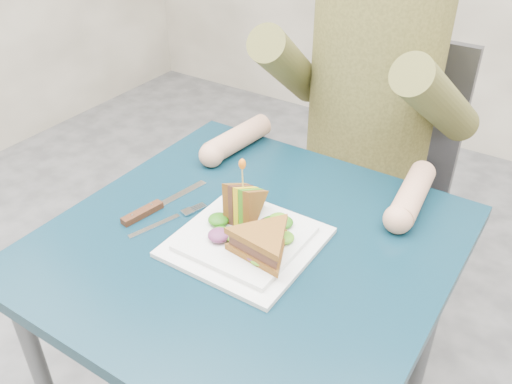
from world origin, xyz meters
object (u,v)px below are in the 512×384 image
Objects in this scene: chair at (373,171)px; sandwich_upright at (243,204)px; table at (249,269)px; fork at (167,221)px; knife at (150,209)px; sandwich_flat at (263,243)px; plate at (246,241)px; diner at (373,63)px.

sandwich_upright is (-0.03, -0.65, 0.24)m from chair.
table is 4.30× the size of fork.
knife reaches higher than fork.
table is 0.14m from sandwich_flat.
knife is at bearing -107.47° from chair.
knife is at bearing -174.73° from plate.
chair is 0.72m from plate.
chair is 1.25× the size of diner.
plate is 1.49× the size of fork.
sandwich_flat is at bearing -34.25° from table.
table is at bearing -41.92° from sandwich_upright.
chair is at bearing 72.53° from knife.
chair reaches higher than knife.
chair is 0.76m from sandwich_flat.
table is at bearing -90.00° from chair.
diner is 5.52× the size of sandwich_upright.
fork is at bearing -151.53° from sandwich_upright.
fork is at bearing -103.35° from chair.
diner is at bearing 69.51° from knife.
diner is at bearing 90.00° from table.
sandwich_flat is at bearing -24.44° from plate.
table is at bearing 15.21° from fork.
knife is at bearing 179.22° from sandwich_flat.
knife is (-0.22, -0.60, -0.18)m from diner.
sandwich_upright is at bearing 138.08° from table.
fork is at bearing -170.25° from plate.
diner reaches higher than table.
chair is 5.78× the size of sandwich_flat.
fork is at bearing -164.79° from table.
fork is (-0.14, -0.08, -0.05)m from sandwich_upright.
knife reaches higher than table.
fork is at bearing -105.70° from diner.
diner is at bearing 90.54° from plate.
table is 0.68m from chair.
plate is at bearing -50.15° from sandwich_upright.
knife is (-0.22, -0.71, 0.20)m from chair.
sandwich_upright is at bearing -92.85° from chair.
plate is at bearing 5.27° from knife.
sandwich_flat is 0.12m from sandwich_upright.
chair reaches higher than sandwich_upright.
diner is (-0.00, -0.11, 0.37)m from chair.
diner is 0.55m from sandwich_upright.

